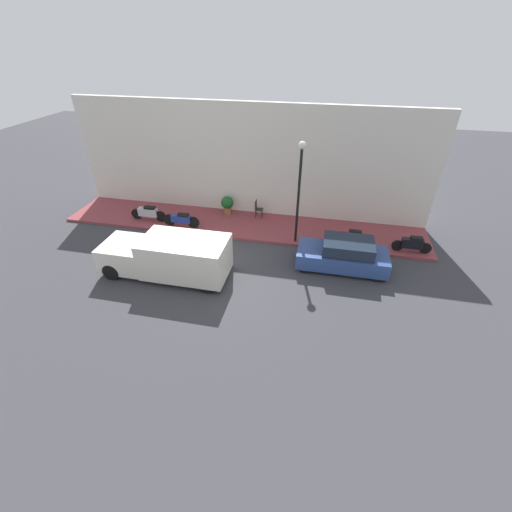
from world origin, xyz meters
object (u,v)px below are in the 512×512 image
motorcycle_red (352,237)px  streetlamp (300,180)px  motorcycle_blue (181,219)px  cafe_chair (258,208)px  potted_plant (227,204)px  parked_car (343,255)px  motorcycle_black (412,244)px  scooter_silver (148,213)px  delivery_van (167,256)px

motorcycle_red → streetlamp: streetlamp is taller
motorcycle_blue → cafe_chair: 4.15m
motorcycle_red → potted_plant: (1.95, 6.73, 0.18)m
parked_car → potted_plant: (3.77, 6.33, 0.08)m
motorcycle_black → motorcycle_blue: (0.09, 11.39, -0.01)m
potted_plant → cafe_chair: size_ratio=1.07×
scooter_silver → motorcycle_blue: scooter_silver is taller
motorcycle_blue → cafe_chair: cafe_chair is taller
motorcycle_red → streetlamp: size_ratio=0.41×
motorcycle_black → motorcycle_red: bearing=88.3°
streetlamp → cafe_chair: bearing=47.3°
delivery_van → motorcycle_red: 8.59m
parked_car → motorcycle_red: parked_car is taller
delivery_van → motorcycle_blue: (3.87, 1.00, -0.37)m
potted_plant → cafe_chair: 1.72m
streetlamp → potted_plant: streetlamp is taller
motorcycle_black → potted_plant: 9.67m
motorcycle_black → streetlamp: streetlamp is taller
streetlamp → delivery_van: bearing=126.1°
delivery_van → potted_plant: delivery_van is taller
delivery_van → motorcycle_blue: 4.02m
motorcycle_red → cafe_chair: size_ratio=2.05×
scooter_silver → potted_plant: size_ratio=1.95×
scooter_silver → streetlamp: 8.48m
parked_car → streetlamp: (1.61, 2.26, 2.62)m
delivery_van → cafe_chair: bearing=-24.6°
delivery_van → cafe_chair: size_ratio=5.64×
scooter_silver → motorcycle_red: scooter_silver is taller
delivery_van → scooter_silver: delivery_van is taller
delivery_van → motorcycle_blue: bearing=14.5°
delivery_van → potted_plant: bearing=-9.2°
streetlamp → potted_plant: (2.17, 4.07, -2.54)m
delivery_van → scooter_silver: bearing=35.9°
delivery_van → streetlamp: 6.62m
motorcycle_black → delivery_van: bearing=110.0°
delivery_van → cafe_chair: 6.40m
streetlamp → cafe_chair: streetlamp is taller
motorcycle_blue → potted_plant: size_ratio=1.91×
scooter_silver → motorcycle_blue: (-0.30, -2.02, -0.03)m
motorcycle_red → scooter_silver: bearing=88.3°
delivery_van → motorcycle_black: size_ratio=3.08×
cafe_chair → potted_plant: bearing=89.9°
parked_car → delivery_van: bearing=105.7°
motorcycle_black → streetlamp: (-0.14, 5.39, 2.71)m
motorcycle_black → parked_car: bearing=119.1°
delivery_van → motorcycle_blue: delivery_van is taller
parked_car → cafe_chair: 5.95m
parked_car → potted_plant: size_ratio=3.79×
parked_car → motorcycle_blue: 8.47m
delivery_van → motorcycle_red: bearing=-63.2°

